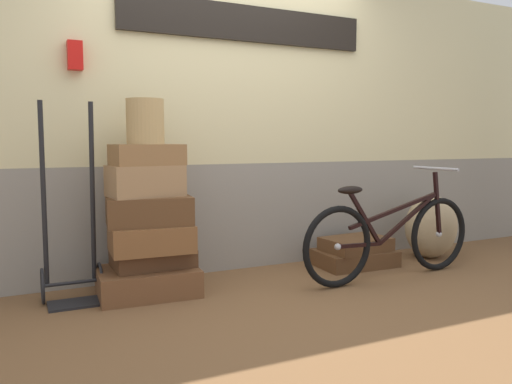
{
  "coord_description": "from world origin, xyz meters",
  "views": [
    {
      "loc": [
        -1.58,
        -3.06,
        1.08
      ],
      "look_at": [
        0.01,
        0.29,
        0.7
      ],
      "focal_mm": 35.17,
      "sensor_mm": 36.0,
      "label": 1
    }
  ],
  "objects_px": {
    "suitcase_0": "(148,281)",
    "suitcase_2": "(151,238)",
    "suitcase_1": "(153,258)",
    "bicycle": "(391,237)",
    "suitcase_4": "(145,181)",
    "suitcase_6": "(354,258)",
    "luggage_trolley": "(71,250)",
    "wicker_basket": "(145,122)",
    "suitcase_5": "(147,155)",
    "suitcase_7": "(356,244)",
    "burlap_sack": "(431,227)",
    "suitcase_3": "(149,210)"
  },
  "relations": [
    {
      "from": "suitcase_0",
      "to": "suitcase_2",
      "type": "bearing_deg",
      "value": -20.77
    },
    {
      "from": "suitcase_1",
      "to": "bicycle",
      "type": "xyz_separation_m",
      "value": [
        1.77,
        -0.45,
        0.08
      ]
    },
    {
      "from": "suitcase_4",
      "to": "bicycle",
      "type": "relative_size",
      "value": 0.29
    },
    {
      "from": "suitcase_6",
      "to": "luggage_trolley",
      "type": "distance_m",
      "value": 2.33
    },
    {
      "from": "wicker_basket",
      "to": "luggage_trolley",
      "type": "bearing_deg",
      "value": 173.88
    },
    {
      "from": "suitcase_2",
      "to": "wicker_basket",
      "type": "distance_m",
      "value": 0.81
    },
    {
      "from": "suitcase_5",
      "to": "wicker_basket",
      "type": "bearing_deg",
      "value": -118.34
    },
    {
      "from": "suitcase_1",
      "to": "suitcase_5",
      "type": "bearing_deg",
      "value": 169.41
    },
    {
      "from": "suitcase_6",
      "to": "bicycle",
      "type": "relative_size",
      "value": 0.39
    },
    {
      "from": "suitcase_1",
      "to": "suitcase_4",
      "type": "distance_m",
      "value": 0.55
    },
    {
      "from": "suitcase_1",
      "to": "suitcase_4",
      "type": "height_order",
      "value": "suitcase_4"
    },
    {
      "from": "suitcase_4",
      "to": "suitcase_5",
      "type": "height_order",
      "value": "suitcase_5"
    },
    {
      "from": "suitcase_2",
      "to": "suitcase_0",
      "type": "bearing_deg",
      "value": 159.66
    },
    {
      "from": "suitcase_2",
      "to": "suitcase_7",
      "type": "height_order",
      "value": "suitcase_2"
    },
    {
      "from": "wicker_basket",
      "to": "luggage_trolley",
      "type": "relative_size",
      "value": 0.23
    },
    {
      "from": "suitcase_7",
      "to": "suitcase_6",
      "type": "bearing_deg",
      "value": 86.17
    },
    {
      "from": "suitcase_4",
      "to": "suitcase_1",
      "type": "bearing_deg",
      "value": -6.3
    },
    {
      "from": "suitcase_7",
      "to": "burlap_sack",
      "type": "distance_m",
      "value": 0.82
    },
    {
      "from": "luggage_trolley",
      "to": "suitcase_2",
      "type": "bearing_deg",
      "value": -8.73
    },
    {
      "from": "suitcase_5",
      "to": "suitcase_2",
      "type": "bearing_deg",
      "value": -88.99
    },
    {
      "from": "suitcase_2",
      "to": "wicker_basket",
      "type": "xyz_separation_m",
      "value": [
        -0.02,
        0.03,
        0.81
      ]
    },
    {
      "from": "suitcase_1",
      "to": "suitcase_2",
      "type": "bearing_deg",
      "value": -113.26
    },
    {
      "from": "suitcase_0",
      "to": "suitcase_5",
      "type": "relative_size",
      "value": 1.44
    },
    {
      "from": "suitcase_3",
      "to": "burlap_sack",
      "type": "distance_m",
      "value": 2.62
    },
    {
      "from": "suitcase_1",
      "to": "wicker_basket",
      "type": "xyz_separation_m",
      "value": [
        -0.04,
        -0.02,
        0.96
      ]
    },
    {
      "from": "suitcase_5",
      "to": "wicker_basket",
      "type": "distance_m",
      "value": 0.23
    },
    {
      "from": "suitcase_1",
      "to": "suitcase_7",
      "type": "height_order",
      "value": "suitcase_1"
    },
    {
      "from": "suitcase_1",
      "to": "suitcase_3",
      "type": "distance_m",
      "value": 0.35
    },
    {
      "from": "suitcase_4",
      "to": "bicycle",
      "type": "bearing_deg",
      "value": -19.59
    },
    {
      "from": "bicycle",
      "to": "burlap_sack",
      "type": "bearing_deg",
      "value": 25.96
    },
    {
      "from": "suitcase_4",
      "to": "suitcase_6",
      "type": "relative_size",
      "value": 0.75
    },
    {
      "from": "suitcase_0",
      "to": "burlap_sack",
      "type": "xyz_separation_m",
      "value": [
        2.63,
        -0.02,
        0.2
      ]
    },
    {
      "from": "suitcase_3",
      "to": "luggage_trolley",
      "type": "xyz_separation_m",
      "value": [
        -0.52,
        0.04,
        -0.25
      ]
    },
    {
      "from": "suitcase_1",
      "to": "bicycle",
      "type": "bearing_deg",
      "value": -15.24
    },
    {
      "from": "suitcase_4",
      "to": "suitcase_5",
      "type": "xyz_separation_m",
      "value": [
        0.02,
        0.0,
        0.18
      ]
    },
    {
      "from": "suitcase_4",
      "to": "suitcase_7",
      "type": "distance_m",
      "value": 1.91
    },
    {
      "from": "luggage_trolley",
      "to": "wicker_basket",
      "type": "bearing_deg",
      "value": -6.12
    },
    {
      "from": "suitcase_4",
      "to": "suitcase_6",
      "type": "distance_m",
      "value": 1.95
    },
    {
      "from": "suitcase_6",
      "to": "wicker_basket",
      "type": "xyz_separation_m",
      "value": [
        -1.8,
        -0.03,
        1.14
      ]
    },
    {
      "from": "suitcase_2",
      "to": "suitcase_5",
      "type": "distance_m",
      "value": 0.58
    },
    {
      "from": "suitcase_3",
      "to": "luggage_trolley",
      "type": "bearing_deg",
      "value": -178.11
    },
    {
      "from": "suitcase_1",
      "to": "suitcase_0",
      "type": "bearing_deg",
      "value": -143.09
    },
    {
      "from": "suitcase_6",
      "to": "suitcase_1",
      "type": "bearing_deg",
      "value": -177.76
    },
    {
      "from": "suitcase_0",
      "to": "suitcase_1",
      "type": "xyz_separation_m",
      "value": [
        0.05,
        0.04,
        0.15
      ]
    },
    {
      "from": "suitcase_4",
      "to": "luggage_trolley",
      "type": "distance_m",
      "value": 0.68
    },
    {
      "from": "suitcase_5",
      "to": "wicker_basket",
      "type": "height_order",
      "value": "wicker_basket"
    },
    {
      "from": "luggage_trolley",
      "to": "suitcase_3",
      "type": "bearing_deg",
      "value": -4.86
    },
    {
      "from": "suitcase_3",
      "to": "suitcase_7",
      "type": "distance_m",
      "value": 1.83
    },
    {
      "from": "suitcase_4",
      "to": "bicycle",
      "type": "height_order",
      "value": "suitcase_4"
    },
    {
      "from": "luggage_trolley",
      "to": "suitcase_1",
      "type": "bearing_deg",
      "value": -3.17
    }
  ]
}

